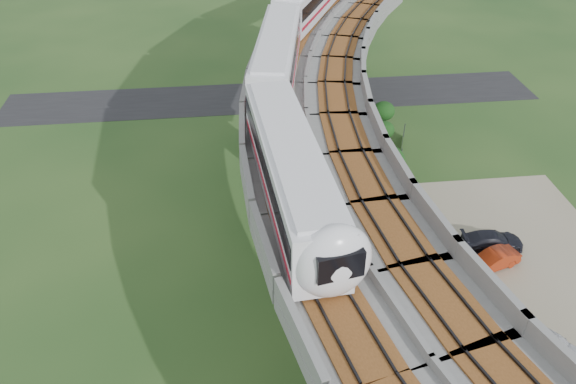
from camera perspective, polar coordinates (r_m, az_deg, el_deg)
The scene contains 16 objects.
ground at distance 40.15m, azimuth 2.38°, elevation -8.96°, with size 160.00×160.00×0.00m, color #21441B.
dirt_lot at distance 42.82m, azimuth 21.89°, elevation -8.69°, with size 18.00×26.00×0.04m, color gray.
asphalt_road at distance 64.96m, azimuth -1.55°, elevation 9.65°, with size 60.00×8.00×0.03m, color #232326.
viaduct at distance 35.23m, azimuth 8.92°, elevation 2.28°, with size 19.58×73.98×11.40m.
metro_train at distance 48.79m, azimuth 3.13°, elevation 16.40°, with size 21.35×58.68×3.64m.
fence at distance 41.96m, azimuth 15.79°, elevation -6.85°, with size 3.87×38.73×1.50m.
tree_0 at distance 57.90m, azimuth 9.70°, elevation 8.12°, with size 2.24×2.24×3.07m.
tree_1 at distance 54.19m, azimuth 9.74°, elevation 6.24°, with size 1.97×1.97×3.05m.
tree_2 at distance 48.85m, azimuth 9.99°, elevation 3.12°, with size 3.18×3.18×3.81m.
tree_3 at distance 45.57m, azimuth 9.38°, elevation -0.28°, with size 2.60×2.60×2.98m.
tree_4 at distance 42.10m, azimuth 11.31°, elevation -2.94°, with size 2.82×2.82×3.64m.
tree_5 at distance 38.01m, azimuth 13.35°, elevation -8.30°, with size 1.98×1.98×3.23m.
tree_6 at distance 35.04m, azimuth 17.91°, elevation -15.27°, with size 2.40×2.40×2.87m.
car_white at distance 39.08m, azimuth 25.40°, elevation -13.66°, with size 1.38×3.43×1.17m, color silver.
car_red at distance 43.22m, azimuth 20.10°, elevation -6.49°, with size 1.42×4.08×1.35m, color maroon.
car_dark at distance 44.93m, azimuth 20.02°, elevation -4.67°, with size 1.90×4.68×1.36m, color black.
Camera 1 is at (-4.88, -28.47, 27.88)m, focal length 35.00 mm.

